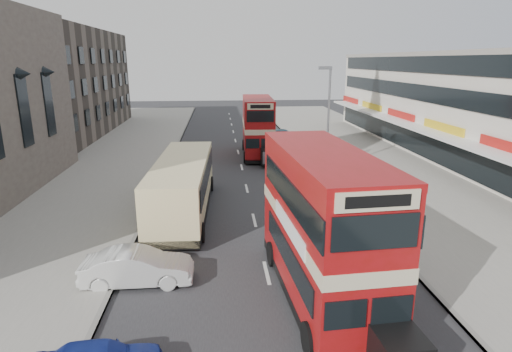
# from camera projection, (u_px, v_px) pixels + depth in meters

# --- Properties ---
(ground) EXTENTS (160.00, 160.00, 0.00)m
(ground) POSITION_uv_depth(u_px,v_px,m) (273.00, 299.00, 15.63)
(ground) COLOR #28282B
(ground) RESTS_ON ground
(road_surface) EXTENTS (12.00, 90.00, 0.01)m
(road_surface) POSITION_uv_depth(u_px,v_px,m) (242.00, 167.00, 34.83)
(road_surface) COLOR #28282B
(road_surface) RESTS_ON ground
(pavement_right) EXTENTS (12.00, 90.00, 0.15)m
(pavement_right) POSITION_uv_depth(u_px,v_px,m) (382.00, 163.00, 35.86)
(pavement_right) COLOR gray
(pavement_right) RESTS_ON ground
(pavement_left) EXTENTS (12.00, 90.00, 0.15)m
(pavement_left) POSITION_uv_depth(u_px,v_px,m) (92.00, 170.00, 33.77)
(pavement_left) COLOR gray
(pavement_left) RESTS_ON ground
(kerb_left) EXTENTS (0.20, 90.00, 0.16)m
(kerb_left) POSITION_uv_depth(u_px,v_px,m) (167.00, 168.00, 34.28)
(kerb_left) COLOR gray
(kerb_left) RESTS_ON ground
(kerb_right) EXTENTS (0.20, 90.00, 0.16)m
(kerb_right) POSITION_uv_depth(u_px,v_px,m) (314.00, 165.00, 35.35)
(kerb_right) COLOR gray
(kerb_right) RESTS_ON ground
(brick_terrace) EXTENTS (14.00, 28.00, 12.00)m
(brick_terrace) POSITION_uv_depth(u_px,v_px,m) (42.00, 83.00, 48.60)
(brick_terrace) COLOR #66594C
(brick_terrace) RESTS_ON ground
(commercial_row) EXTENTS (9.90, 46.20, 9.30)m
(commercial_row) POSITION_uv_depth(u_px,v_px,m) (465.00, 105.00, 37.25)
(commercial_row) COLOR beige
(commercial_row) RESTS_ON ground
(street_lamp) EXTENTS (1.00, 0.20, 8.12)m
(street_lamp) POSITION_uv_depth(u_px,v_px,m) (328.00, 111.00, 32.21)
(street_lamp) COLOR slate
(street_lamp) RESTS_ON ground
(bus_main) EXTENTS (3.28, 9.81, 5.37)m
(bus_main) POSITION_uv_depth(u_px,v_px,m) (323.00, 226.00, 15.07)
(bus_main) COLOR black
(bus_main) RESTS_ON ground
(bus_second) EXTENTS (2.89, 9.40, 5.13)m
(bus_second) POSITION_uv_depth(u_px,v_px,m) (258.00, 127.00, 38.38)
(bus_second) COLOR black
(bus_second) RESTS_ON ground
(coach) EXTENTS (3.27, 11.12, 2.92)m
(coach) POSITION_uv_depth(u_px,v_px,m) (183.00, 184.00, 24.01)
(coach) COLOR black
(coach) RESTS_ON ground
(car_left_front) EXTENTS (4.31, 1.51, 1.42)m
(car_left_front) POSITION_uv_depth(u_px,v_px,m) (138.00, 267.00, 16.53)
(car_left_front) COLOR silver
(car_left_front) RESTS_ON ground
(car_right_a) EXTENTS (4.96, 2.20, 1.41)m
(car_right_a) POSITION_uv_depth(u_px,v_px,m) (312.00, 166.00, 32.27)
(car_right_a) COLOR maroon
(car_right_a) RESTS_ON ground
(car_right_b) EXTENTS (4.39, 2.27, 1.18)m
(car_right_b) POSITION_uv_depth(u_px,v_px,m) (310.00, 162.00, 34.20)
(car_right_b) COLOR #B47112
(car_right_b) RESTS_ON ground
(car_right_c) EXTENTS (4.24, 2.11, 1.39)m
(car_right_c) POSITION_uv_depth(u_px,v_px,m) (277.00, 135.00, 45.82)
(car_right_c) COLOR teal
(car_right_c) RESTS_ON ground
(pedestrian_near) EXTENTS (0.83, 0.82, 1.88)m
(pedestrian_near) POSITION_uv_depth(u_px,v_px,m) (355.00, 165.00, 30.90)
(pedestrian_near) COLOR gray
(pedestrian_near) RESTS_ON pavement_right
(cyclist) EXTENTS (0.70, 1.91, 1.98)m
(cyclist) POSITION_uv_depth(u_px,v_px,m) (291.00, 153.00, 37.30)
(cyclist) COLOR gray
(cyclist) RESTS_ON ground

